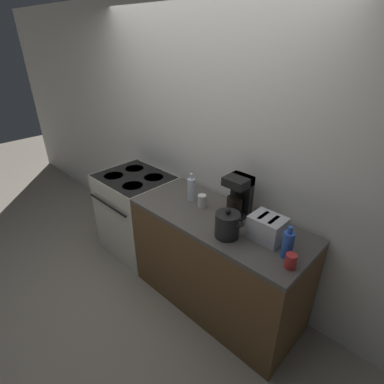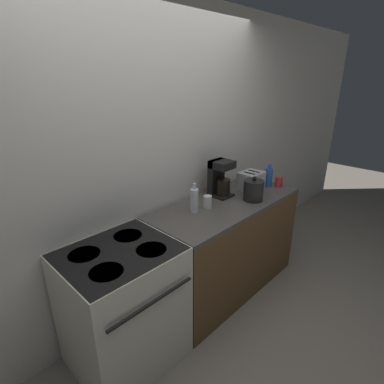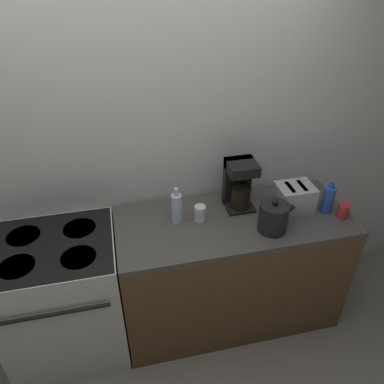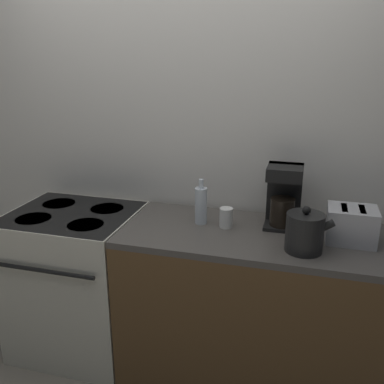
% 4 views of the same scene
% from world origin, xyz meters
% --- Properties ---
extents(ground_plane, '(12.00, 12.00, 0.00)m').
position_xyz_m(ground_plane, '(0.00, 0.00, 0.00)').
color(ground_plane, gray).
extents(wall_back, '(8.00, 0.05, 2.60)m').
position_xyz_m(wall_back, '(0.00, 0.70, 1.30)').
color(wall_back, silver).
rests_on(wall_back, ground_plane).
extents(stove, '(0.75, 0.68, 0.93)m').
position_xyz_m(stove, '(-0.61, 0.32, 0.47)').
color(stove, silver).
rests_on(stove, ground_plane).
extents(counter_block, '(1.55, 0.64, 0.93)m').
position_xyz_m(counter_block, '(0.55, 0.32, 0.46)').
color(counter_block, brown).
rests_on(counter_block, ground_plane).
extents(kettle, '(0.23, 0.18, 0.23)m').
position_xyz_m(kettle, '(0.75, 0.17, 1.02)').
color(kettle, black).
rests_on(kettle, counter_block).
extents(toaster, '(0.24, 0.19, 0.18)m').
position_xyz_m(toaster, '(0.97, 0.35, 1.02)').
color(toaster, '#BCBCC1').
rests_on(toaster, counter_block).
extents(coffee_maker, '(0.19, 0.19, 0.35)m').
position_xyz_m(coffee_maker, '(0.62, 0.47, 1.10)').
color(coffee_maker, black).
rests_on(coffee_maker, counter_block).
extents(bottle_clear, '(0.07, 0.07, 0.26)m').
position_xyz_m(bottle_clear, '(0.18, 0.38, 1.03)').
color(bottle_clear, silver).
rests_on(bottle_clear, counter_block).
extents(bottle_blue, '(0.08, 0.08, 0.24)m').
position_xyz_m(bottle_blue, '(1.18, 0.27, 1.03)').
color(bottle_blue, '#2D56B7').
rests_on(bottle_blue, counter_block).
extents(cup_red, '(0.07, 0.07, 0.10)m').
position_xyz_m(cup_red, '(1.25, 0.19, 0.98)').
color(cup_red, red).
rests_on(cup_red, counter_block).
extents(cup_white, '(0.07, 0.07, 0.11)m').
position_xyz_m(cup_white, '(0.33, 0.36, 0.98)').
color(cup_white, white).
rests_on(cup_white, counter_block).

